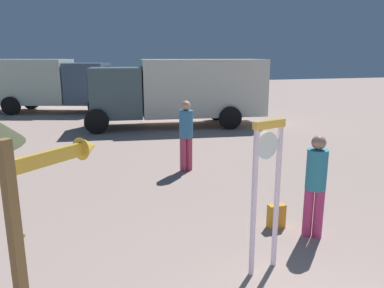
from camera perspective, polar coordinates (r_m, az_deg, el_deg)
standing_clock at (r=4.87m, az=11.34°, el=-5.69°), size 0.49×0.21×2.05m
arrow_sign at (r=3.99m, az=-21.22°, el=-7.67°), size 0.95×0.89×2.12m
person_near_clock at (r=6.10m, az=18.48°, el=-5.47°), size 0.32×0.32×1.65m
backpack at (r=6.50m, az=12.79°, el=-10.77°), size 0.29×0.18×0.40m
person_distant at (r=9.17m, az=-0.92°, el=1.82°), size 0.34×0.34×1.77m
box_truck_near at (r=15.34m, az=-1.65°, el=8.43°), size 7.40×3.18×2.70m
box_truck_far at (r=20.64m, az=-21.47°, el=8.77°), size 6.71×4.24×2.68m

